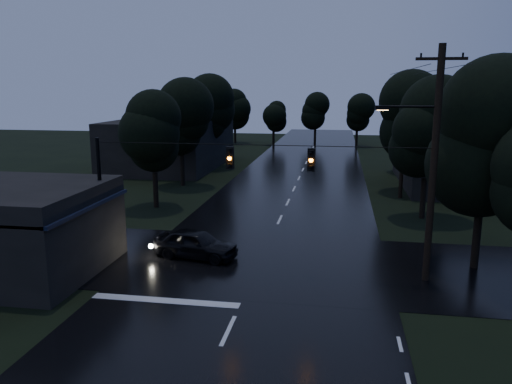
% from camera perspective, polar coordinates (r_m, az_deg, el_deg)
% --- Properties ---
extents(main_road, '(12.00, 120.00, 0.02)m').
position_cam_1_polar(main_road, '(41.52, 4.37, 0.34)').
color(main_road, black).
rests_on(main_road, ground).
extents(cross_street, '(60.00, 9.00, 0.02)m').
position_cam_1_polar(cross_street, '(24.27, 0.46, -8.07)').
color(cross_street, black).
rests_on(cross_street, ground).
extents(building_far_right, '(10.00, 14.00, 4.40)m').
position_cam_1_polar(building_far_right, '(46.14, 22.51, 3.40)').
color(building_far_right, black).
rests_on(building_far_right, ground).
extents(building_far_left, '(10.00, 16.00, 5.00)m').
position_cam_1_polar(building_far_left, '(53.81, -9.66, 5.54)').
color(building_far_left, black).
rests_on(building_far_left, ground).
extents(utility_pole_main, '(3.50, 0.30, 10.00)m').
position_cam_1_polar(utility_pole_main, '(22.08, 19.44, 3.34)').
color(utility_pole_main, black).
rests_on(utility_pole_main, ground).
extents(utility_pole_far, '(2.00, 0.30, 7.50)m').
position_cam_1_polar(utility_pole_far, '(39.07, 16.45, 4.92)').
color(utility_pole_far, black).
rests_on(utility_pole_far, ground).
extents(anchor_pole_left, '(0.18, 0.18, 6.00)m').
position_cam_1_polar(anchor_pole_left, '(24.78, -17.30, -0.97)').
color(anchor_pole_left, black).
rests_on(anchor_pole_left, ground).
extents(span_signals, '(15.00, 0.37, 1.12)m').
position_cam_1_polar(span_signals, '(21.94, 1.51, 3.93)').
color(span_signals, black).
rests_on(span_signals, ground).
extents(tree_corner_near, '(4.48, 4.48, 9.44)m').
position_cam_1_polar(tree_corner_near, '(24.50, 24.78, 5.44)').
color(tree_corner_near, black).
rests_on(tree_corner_near, ground).
extents(tree_left_a, '(3.92, 3.92, 8.26)m').
position_cam_1_polar(tree_left_a, '(35.01, -11.66, 6.66)').
color(tree_left_a, black).
rests_on(tree_left_a, ground).
extents(tree_left_b, '(4.20, 4.20, 8.85)m').
position_cam_1_polar(tree_left_b, '(42.70, -8.57, 8.17)').
color(tree_left_b, black).
rests_on(tree_left_b, ground).
extents(tree_left_c, '(4.48, 4.48, 9.44)m').
position_cam_1_polar(tree_left_c, '(52.43, -5.82, 9.32)').
color(tree_left_c, black).
rests_on(tree_left_c, ground).
extents(tree_right_a, '(4.20, 4.20, 8.85)m').
position_cam_1_polar(tree_right_a, '(33.09, 19.04, 6.62)').
color(tree_right_a, black).
rests_on(tree_right_a, ground).
extents(tree_right_b, '(4.48, 4.48, 9.44)m').
position_cam_1_polar(tree_right_b, '(41.04, 18.12, 8.10)').
color(tree_right_b, black).
rests_on(tree_right_b, ground).
extents(tree_right_c, '(4.76, 4.76, 10.03)m').
position_cam_1_polar(tree_right_c, '(51.00, 17.19, 9.21)').
color(tree_right_c, black).
rests_on(tree_right_c, ground).
extents(car, '(4.44, 2.39, 1.43)m').
position_cam_1_polar(car, '(24.92, -6.91, -5.88)').
color(car, black).
rests_on(car, ground).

